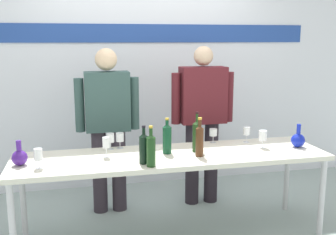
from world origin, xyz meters
The scene contains 18 objects.
back_wall centered at (0.00, 1.41, 1.50)m, with size 5.51×0.11×3.00m.
display_table centered at (0.00, 0.00, 0.69)m, with size 2.61×0.69×0.74m.
decanter_blue_left centered at (-1.20, -0.03, 0.81)m, with size 0.12×0.12×0.19m.
decanter_blue_right centered at (1.14, -0.03, 0.81)m, with size 0.12×0.12×0.21m.
presenter_left centered at (-0.48, 0.67, 0.92)m, with size 0.61×0.22×1.61m.
presenter_right centered at (0.48, 0.67, 0.94)m, with size 0.65×0.22×1.62m.
wine_bottle_0 centered at (-0.23, -0.28, 0.88)m, with size 0.07×0.07×0.31m.
wine_bottle_1 centered at (0.23, 0.04, 0.88)m, with size 0.07×0.07×0.34m.
wine_bottle_2 centered at (-0.27, -0.19, 0.87)m, with size 0.07×0.07×0.30m.
wine_bottle_3 centered at (-0.03, 0.04, 0.88)m, with size 0.07×0.07×0.30m.
wine_bottle_4 centered at (0.21, -0.10, 0.88)m, with size 0.07×0.07×0.32m.
wine_glass_left_0 centered at (-0.40, 0.28, 0.84)m, with size 0.07×0.07×0.14m.
wine_glass_left_1 centered at (-0.49, 0.27, 0.84)m, with size 0.07×0.07×0.14m.
wine_glass_left_2 centered at (-0.54, 0.04, 0.86)m, with size 0.06×0.06×0.17m.
wine_glass_left_3 centered at (-1.05, -0.14, 0.85)m, with size 0.06×0.06×0.15m.
wine_glass_right_0 centered at (0.46, 0.29, 0.84)m, with size 0.07×0.07×0.13m.
wine_glass_right_1 centered at (0.77, 0.23, 0.85)m, with size 0.06×0.06×0.15m.
wine_glass_right_2 centered at (0.83, 0.02, 0.85)m, with size 0.07×0.07×0.16m.
Camera 1 is at (-0.75, -3.12, 1.69)m, focal length 42.67 mm.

